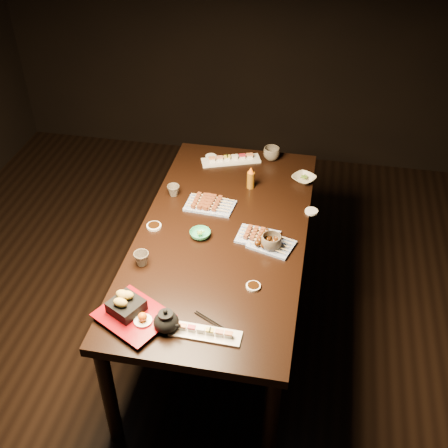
{
  "coord_description": "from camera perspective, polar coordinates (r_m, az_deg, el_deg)",
  "views": [
    {
      "loc": [
        0.72,
        -1.93,
        2.65
      ],
      "look_at": [
        0.26,
        0.44,
        0.77
      ],
      "focal_mm": 45.0,
      "sensor_mm": 36.0,
      "label": 1
    }
  ],
  "objects": [
    {
      "name": "sauce_dish_west",
      "position": [
        3.09,
        -7.13,
        -0.23
      ],
      "size": [
        0.11,
        0.11,
        0.01
      ],
      "primitive_type": "cylinder",
      "rotation": [
        0.0,
        0.0,
        -0.44
      ],
      "color": "white",
      "rests_on": "dining_table"
    },
    {
      "name": "chopsticks_se",
      "position": [
        2.56,
        -1.05,
        -10.02
      ],
      "size": [
        0.2,
        0.12,
        0.01
      ],
      "primitive_type": null,
      "rotation": [
        0.0,
        0.0,
        -0.48
      ],
      "color": "black",
      "rests_on": "dining_table"
    },
    {
      "name": "condiment_bottle",
      "position": [
        3.35,
        2.74,
        4.75
      ],
      "size": [
        0.06,
        0.06,
        0.14
      ],
      "primitive_type": "cylinder",
      "rotation": [
        0.0,
        0.0,
        -0.25
      ],
      "color": "brown",
      "rests_on": "dining_table"
    },
    {
      "name": "teapot",
      "position": [
        2.51,
        -5.91,
        -9.65
      ],
      "size": [
        0.17,
        0.17,
        0.11
      ],
      "primitive_type": null,
      "rotation": [
        0.0,
        0.0,
        -0.37
      ],
      "color": "black",
      "rests_on": "dining_table"
    },
    {
      "name": "yakitori_plate_right",
      "position": [
        2.99,
        3.47,
        -1.01
      ],
      "size": [
        0.24,
        0.18,
        0.06
      ],
      "primitive_type": null,
      "rotation": [
        0.0,
        0.0,
        -0.12
      ],
      "color": "#828EB6",
      "rests_on": "dining_table"
    },
    {
      "name": "dining_table",
      "position": [
        3.28,
        -0.17,
        -5.97
      ],
      "size": [
        1.24,
        1.94,
        0.75
      ],
      "primitive_type": "cube",
      "rotation": [
        0.0,
        0.0,
        -0.2
      ],
      "color": "black",
      "rests_on": "ground"
    },
    {
      "name": "teacup_mid_right",
      "position": [
        2.91,
        4.83,
        -1.87
      ],
      "size": [
        0.15,
        0.15,
        0.09
      ],
      "primitive_type": "imported",
      "rotation": [
        0.0,
        0.0,
        -0.5
      ],
      "color": "brown",
      "rests_on": "dining_table"
    },
    {
      "name": "teacup_near_left",
      "position": [
        2.85,
        -8.37,
        -3.51
      ],
      "size": [
        0.11,
        0.11,
        0.07
      ],
      "primitive_type": "imported",
      "rotation": [
        0.0,
        0.0,
        -0.58
      ],
      "color": "brown",
      "rests_on": "dining_table"
    },
    {
      "name": "teacup_far_left",
      "position": [
        3.31,
        -5.16,
        3.4
      ],
      "size": [
        0.09,
        0.09,
        0.07
      ],
      "primitive_type": "imported",
      "rotation": [
        0.0,
        0.0,
        0.22
      ],
      "color": "brown",
      "rests_on": "dining_table"
    },
    {
      "name": "sauce_dish_east",
      "position": [
        3.21,
        8.87,
        1.28
      ],
      "size": [
        0.09,
        0.09,
        0.01
      ],
      "primitive_type": "cylinder",
      "rotation": [
        0.0,
        0.0,
        -0.33
      ],
      "color": "white",
      "rests_on": "dining_table"
    },
    {
      "name": "yakitori_plate_center",
      "position": [
        3.2,
        -0.96,
        2.16
      ],
      "size": [
        0.24,
        0.19,
        0.06
      ],
      "primitive_type": null,
      "rotation": [
        0.0,
        0.0,
        -0.12
      ],
      "color": "#828EB6",
      "rests_on": "dining_table"
    },
    {
      "name": "yakitori_plate_left",
      "position": [
        3.21,
        -1.85,
        2.27
      ],
      "size": [
        0.24,
        0.18,
        0.06
      ],
      "primitive_type": null,
      "rotation": [
        0.0,
        0.0,
        -0.06
      ],
      "color": "#828EB6",
      "rests_on": "dining_table"
    },
    {
      "name": "ground",
      "position": [
        3.36,
        -5.98,
        -14.5
      ],
      "size": [
        5.0,
        5.0,
        0.0
      ],
      "primitive_type": "plane",
      "color": "black",
      "rests_on": "ground"
    },
    {
      "name": "sushi_platter_far",
      "position": [
        3.62,
        0.7,
        6.69
      ],
      "size": [
        0.39,
        0.23,
        0.05
      ],
      "primitive_type": null,
      "rotation": [
        0.0,
        0.0,
        3.5
      ],
      "color": "white",
      "rests_on": "dining_table"
    },
    {
      "name": "sauce_dish_nw",
      "position": [
        3.67,
        -1.33,
        6.86
      ],
      "size": [
        0.08,
        0.08,
        0.01
      ],
      "primitive_type": "cylinder",
      "rotation": [
        0.0,
        0.0,
        -0.15
      ],
      "color": "white",
      "rests_on": "dining_table"
    },
    {
      "name": "tsukune_plate",
      "position": [
        2.94,
        4.87,
        -1.76
      ],
      "size": [
        0.26,
        0.22,
        0.06
      ],
      "primitive_type": null,
      "rotation": [
        0.0,
        0.0,
        -0.3
      ],
      "color": "#828EB6",
      "rests_on": "dining_table"
    },
    {
      "name": "sushi_platter_near",
      "position": [
        2.5,
        -1.91,
        -10.86
      ],
      "size": [
        0.32,
        0.1,
        0.04
      ],
      "primitive_type": null,
      "rotation": [
        0.0,
        0.0,
        -0.02
      ],
      "color": "white",
      "rests_on": "dining_table"
    },
    {
      "name": "teacup_far_right",
      "position": [
        3.65,
        4.86,
        7.14
      ],
      "size": [
        0.14,
        0.14,
        0.08
      ],
      "primitive_type": "imported",
      "rotation": [
        0.0,
        0.0,
        -0.48
      ],
      "color": "brown",
      "rests_on": "dining_table"
    },
    {
      "name": "edamame_bowl_green",
      "position": [
        3.0,
        -2.43,
        -1.03
      ],
      "size": [
        0.12,
        0.12,
        0.04
      ],
      "primitive_type": "imported",
      "rotation": [
        0.0,
        0.0,
        -0.11
      ],
      "color": "#349F6B",
      "rests_on": "dining_table"
    },
    {
      "name": "edamame_bowl_cream",
      "position": [
        3.47,
        8.12,
        4.59
      ],
      "size": [
        0.19,
        0.19,
        0.03
      ],
      "primitive_type": "imported",
      "rotation": [
        0.0,
        0.0,
        -0.58
      ],
      "color": "beige",
      "rests_on": "dining_table"
    },
    {
      "name": "tempura_tray",
      "position": [
        2.57,
        -9.27,
        -8.61
      ],
      "size": [
        0.39,
        0.37,
        0.11
      ],
      "primitive_type": null,
      "rotation": [
        0.0,
        0.0,
        -0.49
      ],
      "color": "black",
      "rests_on": "dining_table"
    },
    {
      "name": "sauce_dish_se",
      "position": [
        2.72,
        2.99,
        -6.34
      ],
      "size": [
        0.1,
        0.1,
        0.01
      ],
      "primitive_type": "cylinder",
      "rotation": [
        0.0,
        0.0,
        -0.44
      ],
      "color": "white",
      "rests_on": "dining_table"
    },
    {
      "name": "chopsticks_near",
      "position": [
        2.55,
        -7.83,
        -10.54
      ],
      "size": [
        0.23,
        0.11,
        0.01
      ],
      "primitive_type": null,
      "rotation": [
        0.0,
        0.0,
        0.39
      ],
      "color": "black",
      "rests_on": "dining_table"
    }
  ]
}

